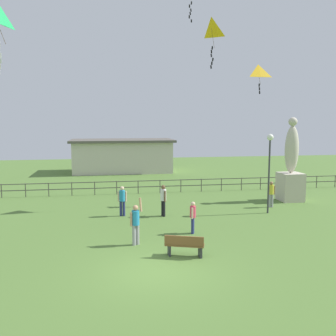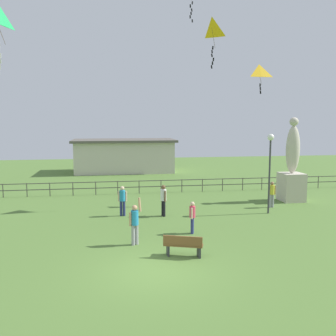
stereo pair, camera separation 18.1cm
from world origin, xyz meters
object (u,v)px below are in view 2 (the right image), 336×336
(lamppost, at_px, (270,156))
(person_0, at_px, (135,221))
(person_4, at_px, (272,193))
(kite_4, at_px, (259,73))
(statue_monument, at_px, (292,172))
(person_2, at_px, (122,199))
(person_1, at_px, (163,198))
(person_3, at_px, (192,215))
(park_bench, at_px, (183,245))
(kite_0, at_px, (212,30))

(lamppost, xyz_separation_m, person_0, (-7.81, -4.22, -2.24))
(person_4, relative_size, kite_4, 0.88)
(statue_monument, height_order, person_2, statue_monument)
(statue_monument, bearing_deg, person_1, -163.51)
(person_1, bearing_deg, person_3, -75.50)
(statue_monument, height_order, person_4, statue_monument)
(lamppost, height_order, person_1, lamppost)
(park_bench, relative_size, kite_0, 0.56)
(statue_monument, height_order, lamppost, statue_monument)
(person_0, distance_m, kite_0, 12.35)
(person_4, xyz_separation_m, kite_4, (-0.31, 1.77, 7.27))
(statue_monument, relative_size, person_3, 3.63)
(lamppost, relative_size, person_2, 2.71)
(person_1, distance_m, person_2, 2.25)
(person_2, height_order, kite_0, kite_0)
(park_bench, xyz_separation_m, kite_0, (3.22, 7.98, 9.93))
(statue_monument, height_order, kite_4, kite_4)
(person_2, distance_m, kite_4, 11.52)
(kite_0, bearing_deg, person_2, -165.30)
(person_3, height_order, kite_4, kite_4)
(person_1, xyz_separation_m, person_3, (0.86, -3.33, -0.13))
(person_0, bearing_deg, kite_4, 41.40)
(person_3, xyz_separation_m, kite_0, (2.22, 5.13, 9.53))
(statue_monument, distance_m, kite_4, 6.72)
(kite_0, relative_size, kite_4, 1.56)
(person_4, distance_m, kite_0, 10.20)
(statue_monument, bearing_deg, person_0, -146.32)
(statue_monument, bearing_deg, person_3, -143.22)
(kite_0, distance_m, kite_4, 4.14)
(person_3, height_order, kite_0, kite_0)
(statue_monument, bearing_deg, person_4, -142.72)
(statue_monument, bearing_deg, person_2, -168.75)
(lamppost, relative_size, person_3, 2.99)
(person_0, xyz_separation_m, person_1, (1.87, 4.51, -0.01))
(person_0, distance_m, person_4, 10.25)
(person_1, bearing_deg, person_4, 8.77)
(kite_4, bearing_deg, person_3, -132.21)
(park_bench, relative_size, person_1, 0.90)
(statue_monument, xyz_separation_m, person_3, (-7.94, -5.94, -1.04))
(person_2, relative_size, person_4, 1.05)
(person_3, bearing_deg, park_bench, -109.40)
(person_4, xyz_separation_m, kite_0, (-3.67, 0.76, 9.49))
(person_2, height_order, kite_4, kite_4)
(lamppost, bearing_deg, kite_0, 143.83)
(park_bench, distance_m, kite_4, 13.55)
(person_2, distance_m, kite_0, 10.91)
(person_3, bearing_deg, person_2, 129.33)
(park_bench, xyz_separation_m, kite_4, (6.58, 8.99, 7.72))
(park_bench, distance_m, kite_0, 13.14)
(person_2, xyz_separation_m, person_4, (8.96, 0.63, -0.04))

